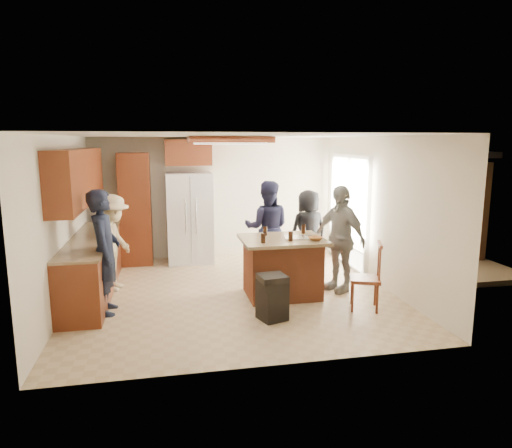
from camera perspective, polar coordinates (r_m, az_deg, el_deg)
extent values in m
plane|color=tan|center=(7.47, -2.88, -8.57)|extent=(5.00, 5.00, 0.00)
plane|color=white|center=(7.07, -3.06, 10.99)|extent=(5.00, 5.00, 0.00)
plane|color=beige|center=(9.62, -5.18, 3.29)|extent=(5.00, 0.00, 5.00)
plane|color=beige|center=(4.75, 1.52, -3.84)|extent=(5.00, 0.00, 5.00)
plane|color=beige|center=(7.23, -22.95, 0.23)|extent=(0.00, 5.00, 5.00)
plane|color=beige|center=(7.92, 15.23, 1.49)|extent=(0.00, 5.00, 5.00)
cube|color=white|center=(9.02, 11.66, 1.38)|extent=(0.02, 1.60, 2.10)
cube|color=white|center=(9.01, 11.54, 1.38)|extent=(0.08, 1.72, 2.10)
cube|color=maroon|center=(7.27, -3.29, 10.49)|extent=(1.30, 0.70, 0.10)
cube|color=white|center=(7.27, -3.29, 10.02)|extent=(1.10, 0.50, 0.02)
cube|color=olive|center=(9.92, 19.56, -4.69)|extent=(3.00, 3.00, 0.10)
cube|color=#593319|center=(10.59, 21.49, 1.90)|extent=(1.40, 1.60, 2.00)
imported|color=black|center=(6.73, -18.40, -3.35)|extent=(0.49, 0.66, 1.77)
imported|color=#191A32|center=(8.29, 1.40, -0.50)|extent=(0.94, 0.70, 1.72)
imported|color=black|center=(8.60, 6.55, -0.82)|extent=(0.83, 0.62, 1.53)
imported|color=gray|center=(7.50, 10.40, -1.79)|extent=(0.90, 1.14, 1.73)
imported|color=tan|center=(7.77, -17.44, -2.26)|extent=(0.77, 1.11, 1.57)
cube|color=maroon|center=(7.74, -19.77, -5.10)|extent=(0.60, 3.00, 0.88)
cube|color=#846B4C|center=(7.63, -19.98, -1.77)|extent=(0.64, 3.00, 0.04)
cube|color=maroon|center=(7.52, -21.38, 5.49)|extent=(0.35, 3.00, 0.85)
cube|color=maroon|center=(9.30, -14.81, 1.83)|extent=(0.60, 0.60, 2.20)
cube|color=maroon|center=(9.21, -8.52, 8.85)|extent=(0.90, 0.60, 0.50)
cube|color=white|center=(9.25, -8.28, 0.76)|extent=(0.90, 0.72, 1.80)
cube|color=gray|center=(8.89, -8.14, 0.38)|extent=(0.01, 0.01, 1.71)
cylinder|color=silver|center=(8.84, -8.79, 0.91)|extent=(0.02, 0.02, 0.70)
cylinder|color=silver|center=(8.85, -7.50, 0.95)|extent=(0.02, 0.02, 0.70)
cube|color=brown|center=(7.22, 3.29, -5.58)|extent=(1.10, 0.85, 0.88)
cube|color=olive|center=(7.11, 3.33, -1.97)|extent=(1.28, 1.03, 0.05)
cube|color=silver|center=(7.12, 5.38, -1.69)|extent=(0.49, 0.41, 0.02)
imported|color=brown|center=(6.99, 7.42, -1.82)|extent=(0.24, 0.24, 0.05)
cylinder|color=black|center=(6.74, 0.91, -1.76)|extent=(0.07, 0.07, 0.15)
cylinder|color=black|center=(7.27, 1.14, -0.87)|extent=(0.07, 0.07, 0.15)
cylinder|color=black|center=(7.47, 5.97, -0.63)|extent=(0.07, 0.07, 0.15)
cylinder|color=black|center=(6.89, 4.36, -1.53)|extent=(0.07, 0.07, 0.15)
cube|color=black|center=(6.32, 2.04, -9.48)|extent=(0.43, 0.43, 0.55)
cube|color=black|center=(6.22, 2.06, -6.74)|extent=(0.41, 0.41, 0.08)
cube|color=maroon|center=(6.82, 13.45, -6.71)|extent=(0.54, 0.54, 0.05)
cylinder|color=maroon|center=(6.72, 11.99, -8.97)|extent=(0.05, 0.05, 0.44)
cylinder|color=maroon|center=(6.74, 14.92, -9.03)|extent=(0.05, 0.05, 0.44)
cylinder|color=maroon|center=(7.04, 11.89, -8.07)|extent=(0.05, 0.05, 0.44)
cylinder|color=maroon|center=(7.07, 14.67, -8.12)|extent=(0.05, 0.05, 0.44)
cube|color=maroon|center=(6.71, 15.25, -2.49)|extent=(0.18, 0.39, 0.05)
cylinder|color=maroon|center=(6.65, 15.25, -4.81)|extent=(0.03, 0.03, 0.50)
cylinder|color=maroon|center=(6.88, 15.06, -4.30)|extent=(0.03, 0.03, 0.50)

